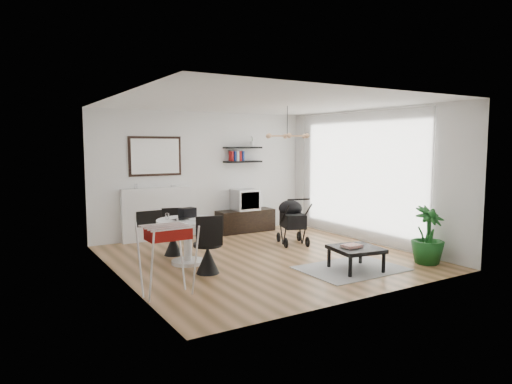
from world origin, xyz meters
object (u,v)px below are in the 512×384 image
fireplace (157,207)px  tv_console (245,221)px  drying_rack (167,259)px  dining_table (188,235)px  crt_tv (245,200)px  potted_plant (428,235)px  coffee_table (356,250)px  stroller (292,223)px

fireplace → tv_console: bearing=-4.7°
drying_rack → dining_table: bearing=56.8°
crt_tv → tv_console: bearing=24.1°
potted_plant → dining_table: bearing=149.0°
dining_table → potted_plant: (3.45, -2.07, -0.01)m
tv_console → dining_table: (-2.23, -1.95, 0.24)m
dining_table → coffee_table: size_ratio=1.26×
drying_rack → coffee_table: size_ratio=1.17×
crt_tv → potted_plant: bearing=-73.0°
tv_console → crt_tv: (-0.01, -0.00, 0.49)m
tv_console → coffee_table: (-0.11, -3.71, 0.08)m
fireplace → stroller: fireplace is taller
fireplace → potted_plant: 5.30m
tv_console → crt_tv: crt_tv is taller
stroller → coffee_table: (-0.29, -2.14, -0.08)m
fireplace → stroller: 2.82m
crt_tv → dining_table: crt_tv is taller
drying_rack → potted_plant: size_ratio=0.99×
crt_tv → dining_table: (-2.22, -1.95, -0.25)m
tv_console → stroller: 1.60m
potted_plant → coffee_table: bearing=167.1°
drying_rack → coffee_table: 3.01m
tv_console → drying_rack: (-3.10, -3.34, 0.25)m
dining_table → potted_plant: 4.02m
fireplace → potted_plant: fireplace is taller
crt_tv → drying_rack: bearing=-132.8°
drying_rack → fireplace: bearing=71.6°
crt_tv → dining_table: bearing=-138.8°
fireplace → dining_table: (-0.21, -2.12, -0.19)m
dining_table → stroller: stroller is taller
tv_console → coffee_table: size_ratio=1.64×
fireplace → crt_tv: (2.01, -0.17, 0.06)m
fireplace → crt_tv: fireplace is taller
drying_rack → tv_console: bearing=45.9°
fireplace → drying_rack: 3.68m
crt_tv → dining_table: size_ratio=0.53×
stroller → fireplace: bearing=160.6°
fireplace → crt_tv: bearing=-4.9°
coffee_table → stroller: bearing=82.3°
coffee_table → crt_tv: bearing=88.4°
crt_tv → coffee_table: crt_tv is taller
tv_console → potted_plant: size_ratio=1.39×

